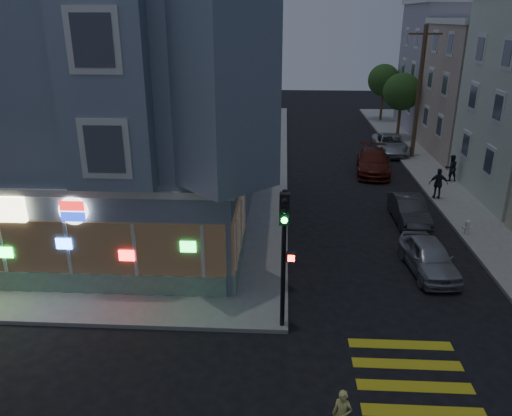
# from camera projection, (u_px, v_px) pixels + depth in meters

# --- Properties ---
(ground) EXTENTS (120.00, 120.00, 0.00)m
(ground) POSITION_uv_depth(u_px,v_px,m) (184.00, 372.00, 14.39)
(ground) COLOR black
(ground) RESTS_ON ground
(sidewalk_nw) EXTENTS (33.00, 42.00, 0.15)m
(sidewalk_nw) POSITION_uv_depth(u_px,v_px,m) (62.00, 156.00, 36.52)
(sidewalk_nw) COLOR gray
(sidewalk_nw) RESTS_ON ground
(corner_building) EXTENTS (14.60, 14.60, 11.40)m
(corner_building) POSITION_uv_depth(u_px,v_px,m) (94.00, 105.00, 22.87)
(corner_building) COLOR slate
(corner_building) RESTS_ON sidewalk_nw
(row_house_d) EXTENTS (12.00, 8.60, 10.50)m
(row_house_d) POSITION_uv_depth(u_px,v_px,m) (479.00, 69.00, 43.13)
(row_house_d) COLOR #9B97A6
(row_house_d) RESTS_ON sidewalk_ne
(utility_pole) EXTENTS (2.20, 0.30, 9.00)m
(utility_pole) POSITION_uv_depth(u_px,v_px,m) (419.00, 91.00, 34.42)
(utility_pole) COLOR #4C3826
(utility_pole) RESTS_ON sidewalk_ne
(street_tree_near) EXTENTS (3.00, 3.00, 5.30)m
(street_tree_near) POSITION_uv_depth(u_px,v_px,m) (402.00, 92.00, 40.31)
(street_tree_near) COLOR #4C3826
(street_tree_near) RESTS_ON sidewalk_ne
(street_tree_far) EXTENTS (3.00, 3.00, 5.30)m
(street_tree_far) POSITION_uv_depth(u_px,v_px,m) (384.00, 80.00, 47.77)
(street_tree_far) COLOR #4C3826
(street_tree_far) RESTS_ON sidewalk_ne
(running_child) EXTENTS (0.55, 0.45, 1.31)m
(running_child) POSITION_uv_depth(u_px,v_px,m) (342.00, 415.00, 11.96)
(running_child) COLOR #D5D16D
(running_child) RESTS_ON ground
(pedestrian_a) EXTENTS (0.88, 0.74, 1.62)m
(pedestrian_a) POSITION_uv_depth(u_px,v_px,m) (451.00, 168.00, 30.48)
(pedestrian_a) COLOR black
(pedestrian_a) RESTS_ON sidewalk_ne
(pedestrian_b) EXTENTS (1.04, 0.50, 1.72)m
(pedestrian_b) POSITION_uv_depth(u_px,v_px,m) (438.00, 184.00, 27.44)
(pedestrian_b) COLOR #26242C
(pedestrian_b) RESTS_ON sidewalk_ne
(parked_car_a) EXTENTS (1.87, 4.03, 1.33)m
(parked_car_a) POSITION_uv_depth(u_px,v_px,m) (429.00, 257.00, 19.82)
(parked_car_a) COLOR #9EA1A5
(parked_car_a) RESTS_ON ground
(parked_car_b) EXTENTS (1.43, 3.98, 1.31)m
(parked_car_b) POSITION_uv_depth(u_px,v_px,m) (409.00, 210.00, 24.65)
(parked_car_b) COLOR #343639
(parked_car_b) RESTS_ON ground
(parked_car_c) EXTENTS (2.68, 5.32, 1.48)m
(parked_car_c) POSITION_uv_depth(u_px,v_px,m) (373.00, 162.00, 32.56)
(parked_car_c) COLOR #5E2015
(parked_car_c) RESTS_ON ground
(parked_car_d) EXTENTS (2.42, 5.04, 1.39)m
(parked_car_d) POSITION_uv_depth(u_px,v_px,m) (390.00, 144.00, 37.31)
(parked_car_d) COLOR #AAAFB5
(parked_car_d) RESTS_ON ground
(traffic_signal) EXTENTS (0.54, 0.52, 4.67)m
(traffic_signal) POSITION_uv_depth(u_px,v_px,m) (285.00, 238.00, 15.09)
(traffic_signal) COLOR black
(traffic_signal) RESTS_ON sidewalk_nw
(fire_hydrant) EXTENTS (0.40, 0.23, 0.69)m
(fire_hydrant) POSITION_uv_depth(u_px,v_px,m) (467.00, 227.00, 23.06)
(fire_hydrant) COLOR white
(fire_hydrant) RESTS_ON sidewalk_ne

